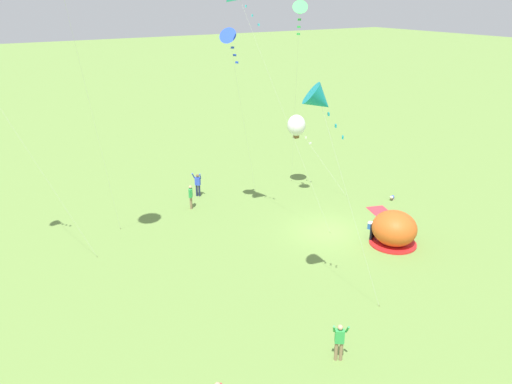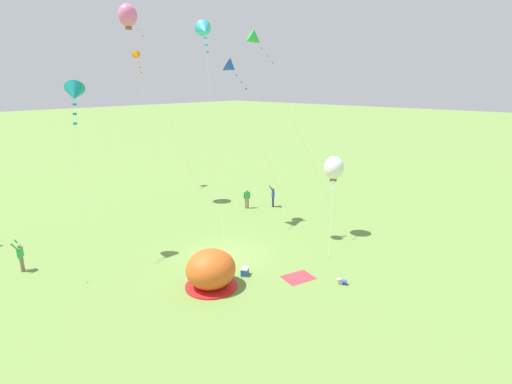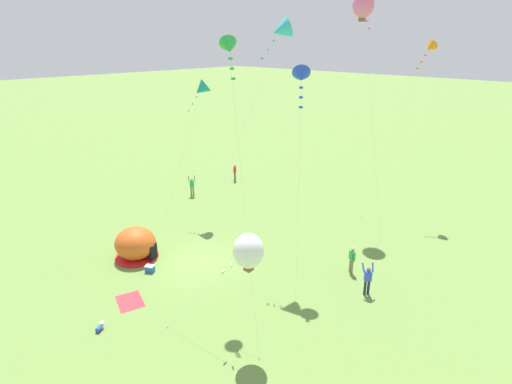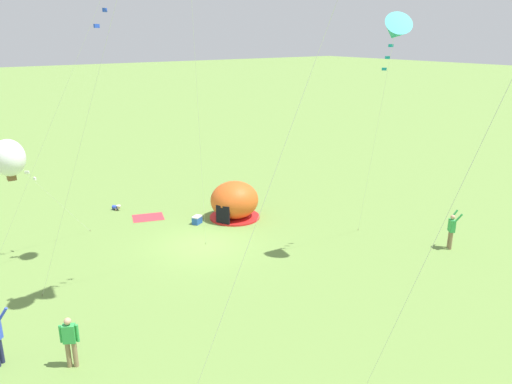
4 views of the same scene
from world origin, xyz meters
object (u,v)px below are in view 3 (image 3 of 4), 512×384
object	(u,v)px
popup_tent	(136,244)
cooler_box	(150,269)
person_watching_sky	(192,186)
kite_white	(248,251)
kite_pink	(363,5)
kite_green	(229,48)
kite_cyan	(281,30)
kite_orange	(430,48)
kite_blue	(301,77)
person_with_toddler	(235,172)
person_center_field	(352,258)
person_flying_kite	(368,279)
kite_teal	(201,89)
toddler_crawling	(100,327)

from	to	relation	value
popup_tent	cooler_box	bearing A→B (deg)	-10.67
popup_tent	person_watching_sky	distance (m)	11.36
kite_white	kite_pink	world-z (taller)	kite_pink
person_watching_sky	kite_green	distance (m)	18.80
kite_cyan	kite_orange	bearing A→B (deg)	76.64
kite_cyan	kite_green	size ratio (longest dim) A/B	1.07
kite_blue	kite_cyan	distance (m)	3.10
person_with_toddler	kite_orange	bearing A→B (deg)	19.11
person_center_field	person_flying_kite	xyz separation A→B (m)	(1.83, -1.41, 0.03)
person_watching_sky	kite_teal	world-z (taller)	kite_teal
person_watching_sky	kite_cyan	size ratio (longest dim) A/B	0.13
popup_tent	kite_blue	xyz separation A→B (m)	(8.08, 6.51, 10.63)
popup_tent	kite_green	xyz separation A→B (m)	(6.47, 2.71, 12.13)
kite_white	kite_teal	bearing A→B (deg)	146.89
person_center_field	kite_orange	distance (m)	17.47
kite_blue	person_watching_sky	bearing A→B (deg)	168.04
kite_teal	cooler_box	bearing A→B (deg)	-61.27
kite_teal	kite_orange	world-z (taller)	kite_orange
person_with_toddler	kite_white	world-z (taller)	kite_white
cooler_box	kite_blue	xyz separation A→B (m)	(5.91, 6.92, 11.40)
kite_white	kite_cyan	xyz separation A→B (m)	(-4.80, 7.62, 9.08)
person_center_field	kite_white	xyz separation A→B (m)	(-0.36, -8.68, 3.94)
person_flying_kite	kite_cyan	size ratio (longest dim) A/B	0.13
person_with_toddler	kite_teal	size ratio (longest dim) A/B	0.16
person_flying_kite	kite_green	size ratio (longest dim) A/B	0.14
cooler_box	kite_green	xyz separation A→B (m)	(4.29, 3.11, 12.91)
person_with_toddler	person_flying_kite	xyz separation A→B (m)	(19.52, -8.53, 0.03)
cooler_box	person_center_field	world-z (taller)	person_center_field
kite_cyan	kite_teal	bearing A→B (deg)	172.32
kite_green	toddler_crawling	bearing A→B (deg)	-100.86
cooler_box	kite_blue	distance (m)	14.59
person_center_field	kite_teal	bearing A→B (deg)	179.59
popup_tent	person_center_field	xyz separation A→B (m)	(11.29, 8.09, -0.03)
kite_cyan	kite_green	bearing A→B (deg)	-85.49
popup_tent	kite_white	bearing A→B (deg)	-3.11
cooler_box	kite_blue	size ratio (longest dim) A/B	0.05
kite_green	kite_pink	bearing A→B (deg)	91.94
person_with_toddler	kite_cyan	size ratio (longest dim) A/B	0.12
kite_white	kite_green	xyz separation A→B (m)	(-4.46, 3.30, 8.23)
kite_cyan	kite_green	world-z (taller)	kite_cyan
person_watching_sky	kite_teal	distance (m)	9.81
cooler_box	kite_blue	bearing A→B (deg)	49.54
person_watching_sky	kite_pink	size ratio (longest dim) A/B	0.11
kite_teal	kite_green	world-z (taller)	kite_green
person_with_toddler	kite_white	size ratio (longest dim) A/B	0.30
toddler_crawling	kite_orange	xyz separation A→B (m)	(4.39, 25.75, 12.76)
kite_cyan	kite_pink	size ratio (longest dim) A/B	0.88
kite_blue	kite_orange	size ratio (longest dim) A/B	0.91
kite_teal	popup_tent	bearing A→B (deg)	-72.75
kite_teal	kite_white	size ratio (longest dim) A/B	1.88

